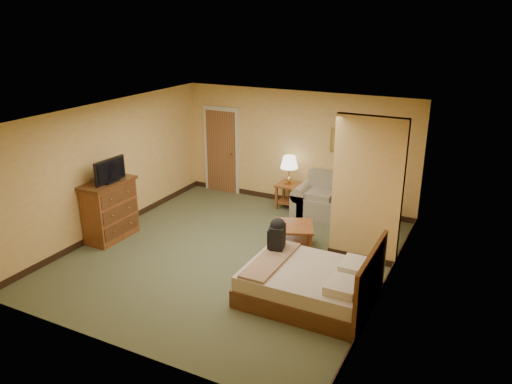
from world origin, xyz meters
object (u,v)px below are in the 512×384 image
Objects in this scene: dresser at (110,210)px; bed at (312,284)px; coffee_table at (293,232)px; loveseat at (336,205)px.

dresser reaches higher than bed.
dresser reaches higher than coffee_table.
bed is at bearing -78.13° from loveseat.
coffee_table is 3.55m from dresser.
dresser is at bearing -160.70° from coffee_table.
coffee_table is at bearing 19.30° from dresser.
loveseat is 1.83m from coffee_table.
dresser is at bearing 175.11° from bed.
loveseat is 1.89× the size of coffee_table.
bed reaches higher than coffee_table.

